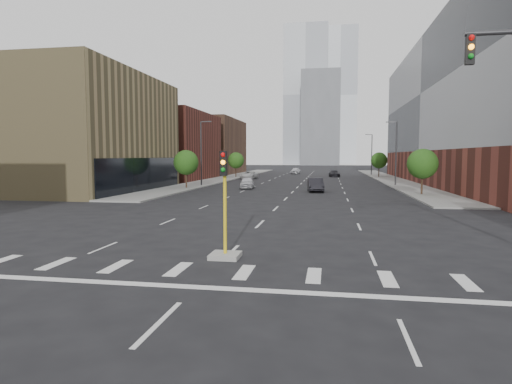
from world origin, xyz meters
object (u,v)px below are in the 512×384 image
(car_distant, at_px, (296,171))
(car_near_left, at_px, (247,183))
(car_far_left, at_px, (249,175))
(car_deep_right, at_px, (334,173))
(median_traffic_signal, at_px, (225,235))
(car_mid_right, at_px, (315,185))

(car_distant, bearing_deg, car_near_left, -87.62)
(car_far_left, height_order, car_deep_right, car_far_left)
(median_traffic_signal, bearing_deg, car_near_left, 99.50)
(car_deep_right, bearing_deg, median_traffic_signal, -100.60)
(median_traffic_signal, height_order, car_far_left, median_traffic_signal)
(car_far_left, bearing_deg, median_traffic_signal, -74.17)
(car_near_left, bearing_deg, car_far_left, 93.02)
(median_traffic_signal, height_order, car_mid_right, median_traffic_signal)
(car_distant, bearing_deg, median_traffic_signal, -81.91)
(car_near_left, distance_m, car_deep_right, 36.42)
(car_near_left, distance_m, car_distant, 47.51)
(car_near_left, relative_size, car_mid_right, 0.89)
(car_mid_right, xyz_separation_m, car_deep_right, (2.67, 38.08, -0.12))
(median_traffic_signal, bearing_deg, car_far_left, 99.71)
(car_near_left, relative_size, car_far_left, 0.83)
(median_traffic_signal, distance_m, car_far_left, 62.26)
(car_deep_right, bearing_deg, car_mid_right, -100.43)
(car_deep_right, relative_size, car_distant, 1.05)
(median_traffic_signal, xyz_separation_m, car_distant, (-3.65, 85.41, -0.20))
(median_traffic_signal, relative_size, car_deep_right, 0.93)
(car_near_left, xyz_separation_m, car_mid_right, (8.98, -3.58, 0.06))
(median_traffic_signal, bearing_deg, car_mid_right, 85.63)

